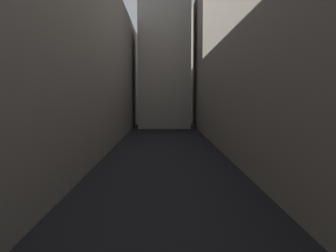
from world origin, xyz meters
name	(u,v)px	position (x,y,z in m)	size (l,w,h in m)	color
ground_plane	(165,144)	(0.00, 48.00, 0.00)	(264.00, 264.00, 0.00)	black
building_block_left	(63,66)	(-12.05, 50.00, 9.04)	(13.09, 108.00, 18.08)	slate
building_block_right	(273,46)	(12.88, 50.00, 11.38)	(14.77, 108.00, 22.76)	gray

